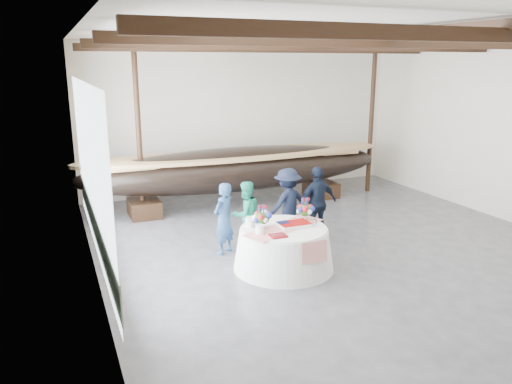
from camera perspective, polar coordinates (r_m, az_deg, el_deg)
name	(u,v)px	position (r m, az deg, el deg)	size (l,w,h in m)	color
floor	(345,252)	(10.86, 10.13, -6.77)	(10.00, 12.00, 0.01)	#3D3D42
wall_back	(243,118)	(15.59, -1.51, 8.47)	(10.00, 0.02, 4.50)	silver
wall_left	(91,167)	(8.64, -18.37, 2.75)	(0.02, 12.00, 4.50)	silver
ceiling	(356,31)	(10.15, 11.31, 17.64)	(10.00, 12.00, 0.01)	white
pavilion_structure	(334,58)	(10.76, 8.91, 14.90)	(9.80, 11.76, 4.50)	black
open_bay	(91,179)	(9.71, -18.36, 1.43)	(0.03, 7.00, 3.20)	silver
longboat_display	(238,169)	(13.85, -2.02, 2.68)	(8.82, 1.76, 1.65)	black
banquet_table	(284,248)	(9.76, 3.17, -6.41)	(1.96, 1.96, 0.84)	white
tabletop_items	(283,218)	(9.69, 3.08, -3.01)	(1.87, 1.25, 0.40)	red
guest_woman_blue	(224,219)	(10.42, -3.72, -3.04)	(0.56, 0.36, 1.52)	navy
guest_woman_teal	(246,214)	(10.80, -1.20, -2.56)	(0.71, 0.55, 1.46)	#20A57E
guest_man_left	(288,204)	(11.24, 3.62, -1.40)	(1.06, 0.61, 1.64)	black
guest_man_right	(317,203)	(11.37, 7.04, -1.23)	(0.98, 0.41, 1.67)	black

